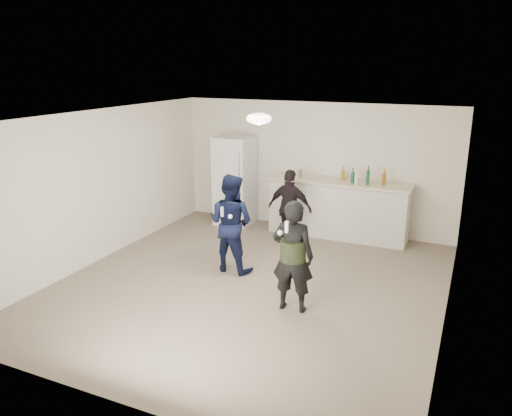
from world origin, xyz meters
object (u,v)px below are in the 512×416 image
at_px(man, 231,223).
at_px(woman, 293,256).
at_px(fridge, 235,181).
at_px(counter, 338,210).
at_px(shaker, 300,174).
at_px(spectator, 290,208).

xyz_separation_m(man, woman, (1.36, -0.87, -0.02)).
relative_size(fridge, man, 1.14).
height_order(counter, woman, woman).
relative_size(counter, man, 1.65).
bearing_deg(woman, shaker, -77.20).
distance_m(counter, fridge, 2.18).
bearing_deg(man, spectator, -104.17).
xyz_separation_m(woman, spectator, (-0.89, 2.28, -0.06)).
bearing_deg(counter, man, -116.21).
bearing_deg(fridge, woman, -52.15).
bearing_deg(counter, woman, -85.63).
relative_size(fridge, woman, 1.17).
relative_size(shaker, woman, 0.11).
height_order(woman, spectator, woman).
height_order(man, spectator, man).
height_order(counter, fridge, fridge).
xyz_separation_m(man, spectator, (0.47, 1.42, -0.08)).
height_order(counter, man, man).
bearing_deg(woman, fridge, -57.08).
bearing_deg(man, woman, 151.44).
distance_m(fridge, shaker, 1.44).
distance_m(counter, man, 2.54).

